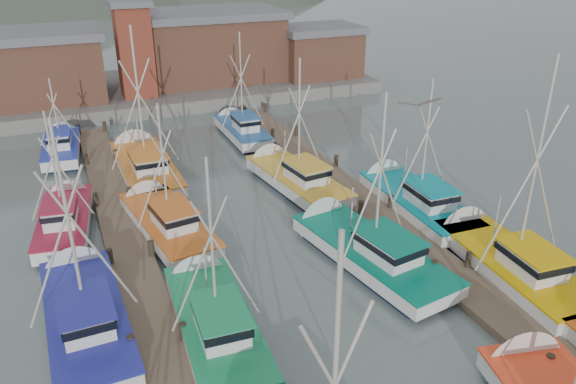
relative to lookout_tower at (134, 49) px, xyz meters
name	(u,v)px	position (x,y,z in m)	size (l,w,h in m)	color
ground	(301,288)	(2.00, -33.00, -5.55)	(260.00, 260.00, 0.00)	#485756
dock_left	(135,272)	(-5.00, -28.96, -5.34)	(2.30, 46.00, 1.50)	#4F3B31
dock_right	(384,220)	(9.00, -28.96, -5.34)	(2.30, 46.00, 1.50)	#4F3B31
quay	(154,90)	(2.00, 4.00, -4.95)	(44.00, 16.00, 1.20)	slate
shed_left	(30,66)	(-9.00, 2.00, -1.21)	(12.72, 8.48, 6.20)	brown
shed_center	(209,45)	(8.00, 4.00, -0.86)	(14.84, 9.54, 6.90)	brown
shed_right	(318,51)	(19.00, 1.00, -1.71)	(8.48, 6.36, 5.20)	brown
lookout_tower	(134,49)	(0.00, 0.00, 0.00)	(3.60, 3.60, 8.50)	maroon
distant_hills	(25,7)	(-10.76, 89.59, -5.55)	(175.00, 140.00, 42.00)	#424B3F
boat_4	(213,318)	(-2.62, -34.50, -4.87)	(3.59, 9.28, 8.88)	black
boat_5	(364,249)	(5.94, -31.99, -4.87)	(4.74, 10.56, 9.87)	black
boat_6	(85,311)	(-7.50, -31.95, -4.86)	(4.21, 9.82, 10.26)	black
boat_7	(505,260)	(11.73, -35.60, -4.86)	(4.66, 9.91, 11.69)	black
boat_8	(165,221)	(-2.73, -25.08, -4.87)	(4.15, 9.49, 8.33)	black
boat_9	(293,177)	(6.19, -22.25, -4.87)	(4.13, 9.79, 9.39)	black
boat_10	(66,218)	(-7.79, -22.56, -4.87)	(3.61, 8.59, 7.69)	black
boat_11	(412,199)	(11.53, -28.00, -4.87)	(3.73, 9.67, 8.99)	black
boat_12	(144,165)	(-2.39, -16.38, -4.86)	(4.47, 10.54, 11.10)	black
boat_13	(240,129)	(6.11, -11.60, -4.87)	(3.60, 8.26, 9.11)	black
boat_14	(62,146)	(-7.43, -10.14, -4.88)	(3.10, 8.20, 6.53)	black
gull_near	(420,104)	(3.47, -38.76, 4.72)	(1.55, 0.64, 0.24)	gray
gull_far	(278,88)	(3.33, -26.93, 2.43)	(1.55, 0.63, 0.24)	gray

